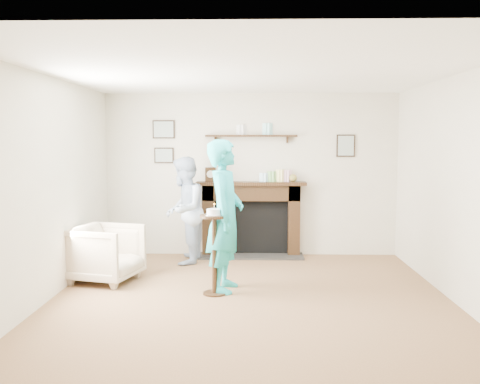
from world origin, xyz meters
name	(u,v)px	position (x,y,z in m)	size (l,w,h in m)	color
ground	(250,302)	(0.00, 0.00, 0.00)	(5.00, 5.00, 0.00)	brown
room_shell	(251,154)	(0.00, 0.69, 1.62)	(4.54, 5.02, 2.52)	beige
armchair	(106,281)	(-1.83, 0.83, 0.00)	(0.77, 0.79, 0.72)	tan
man	(185,263)	(-0.97, 1.87, 0.00)	(0.75, 0.59, 1.55)	#A9B4D4
woman	(225,290)	(-0.30, 0.47, 0.00)	(0.65, 0.43, 1.79)	teal
pedestal_table	(214,239)	(-0.42, 0.30, 0.66)	(0.33, 0.33, 1.06)	black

